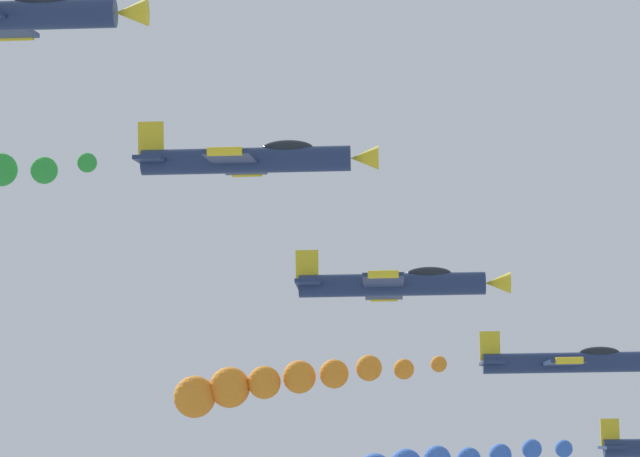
{
  "coord_description": "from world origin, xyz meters",
  "views": [
    {
      "loc": [
        60.48,
        2.97,
        87.44
      ],
      "look_at": [
        0.0,
        0.0,
        112.86
      ],
      "focal_mm": 81.38,
      "sensor_mm": 36.0,
      "label": 1
    }
  ],
  "objects": [
    {
      "name": "airplane_left_inner",
      "position": [
        -15.26,
        12.81,
        111.14
      ],
      "size": [
        9.34,
        10.35,
        3.21
      ],
      "rotation": [
        0.0,
        0.26,
        0.0
      ],
      "color": "navy"
    },
    {
      "name": "smoke_trail_left_inner",
      "position": [
        -15.27,
        -3.91,
        110.13
      ],
      "size": [
        2.3,
        14.9,
        3.32
      ],
      "color": "orange"
    },
    {
      "name": "airplane_right_outer",
      "position": [
        14.51,
        -11.21,
        115.63
      ],
      "size": [
        8.98,
        10.35,
        3.96
      ],
      "rotation": [
        0.0,
        0.39,
        0.0
      ],
      "color": "navy"
    },
    {
      "name": "airplane_left_outer",
      "position": [
        4.5,
        -2.79,
        114.24
      ],
      "size": [
        9.13,
        10.35,
        3.55
      ],
      "rotation": [
        0.0,
        0.34,
        0.0
      ],
      "color": "navy"
    },
    {
      "name": "airplane_right_inner",
      "position": [
        -5.18,
        3.4,
        112.05
      ],
      "size": [
        9.39,
        10.35,
        3.1
      ],
      "rotation": [
        0.0,
        0.23,
        0.0
      ],
      "color": "navy"
    }
  ]
}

